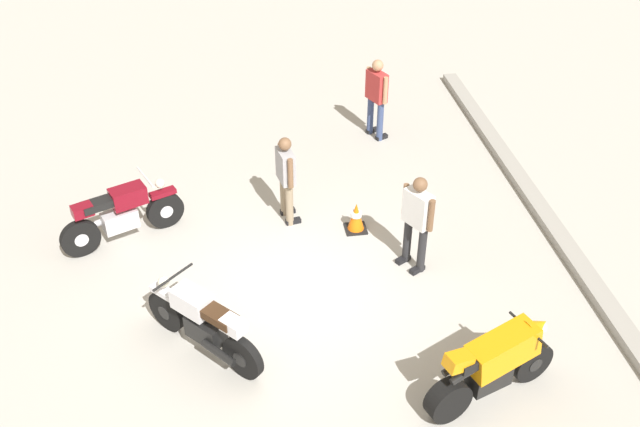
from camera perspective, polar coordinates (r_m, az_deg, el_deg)
ground_plane at (r=11.08m, az=-2.42°, el=-6.52°), size 40.00×40.00×0.00m
curb_edge at (r=12.24m, az=19.54°, el=-3.75°), size 14.00×0.30×0.15m
motorcycle_orange_sportbike at (r=9.55m, az=13.50°, el=-11.35°), size 0.94×1.90×1.14m
motorcycle_silver_cruiser at (r=10.03m, az=-9.15°, el=-8.44°), size 1.59×1.53×1.09m
motorcycle_maroon_cruiser at (r=12.28m, az=-15.28°, el=-0.04°), size 1.00×1.96×1.09m
person_in_white_shirt at (r=11.17m, az=7.59°, el=-0.32°), size 0.60×0.48×1.64m
person_in_red_shirt at (r=14.66m, az=4.44°, el=9.30°), size 0.63×0.46×1.68m
person_in_gray_shirt at (r=12.14m, az=-2.67°, el=3.03°), size 0.63×0.38×1.60m
traffic_cone at (r=12.24m, az=2.84°, el=-0.27°), size 0.36×0.36×0.53m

